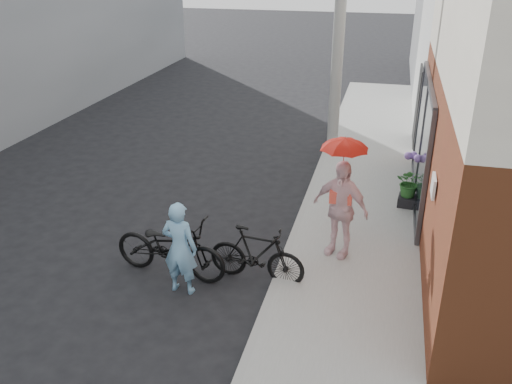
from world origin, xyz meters
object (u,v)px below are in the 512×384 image
at_px(kimono_woman, 340,208).
at_px(planter, 408,201).
at_px(bike_right, 257,255).
at_px(utility_pole, 340,15).
at_px(bike_left, 170,247).
at_px(officer, 180,248).

xyz_separation_m(kimono_woman, planter, (1.20, 2.25, -0.76)).
bearing_deg(planter, bike_right, -126.57).
bearing_deg(utility_pole, bike_left, -106.91).
bearing_deg(officer, planter, -128.32).
relative_size(kimono_woman, planter, 4.41).
distance_m(utility_pole, bike_left, 7.22).
relative_size(utility_pole, officer, 4.54).
distance_m(bike_right, planter, 4.04).
height_order(bike_left, kimono_woman, kimono_woman).
xyz_separation_m(officer, kimono_woman, (2.27, 1.55, 0.21)).
xyz_separation_m(officer, planter, (3.47, 3.80, -0.55)).
height_order(bike_right, planter, bike_right).
bearing_deg(bike_right, planter, -31.00).
bearing_deg(planter, officer, -132.45).
bearing_deg(officer, bike_left, -45.25).
height_order(officer, bike_right, officer).
distance_m(utility_pole, bike_right, 6.85).
distance_m(bike_right, kimono_woman, 1.63).
height_order(officer, bike_left, officer).
distance_m(officer, kimono_woman, 2.76).
bearing_deg(planter, utility_pole, 123.32).
xyz_separation_m(bike_right, planter, (2.40, 3.24, -0.26)).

